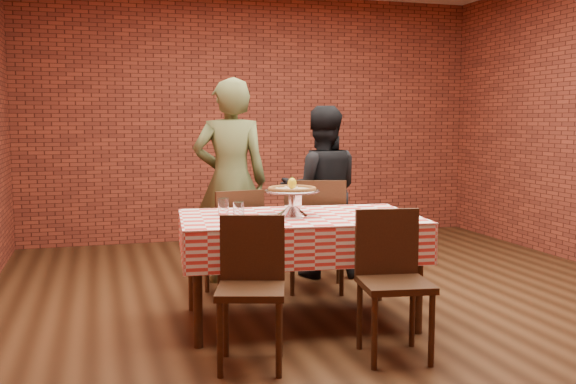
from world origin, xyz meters
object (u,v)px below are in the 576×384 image
object	(u,v)px
water_glass_right	(223,207)
chair_near_left	(251,294)
condiment_caddy	(293,200)
diner_olive	(231,181)
pizza	(292,190)
pizza_stand	(292,203)
chair_far_right	(316,234)
chair_near_right	(395,286)
table	(299,269)
chair_far_left	(233,242)
water_glass_left	(239,211)
diner_black	(321,192)

from	to	relation	value
water_glass_right	chair_near_left	size ratio (longest dim) A/B	0.14
condiment_caddy	diner_olive	bearing A→B (deg)	98.74
pizza	water_glass_right	bearing A→B (deg)	161.48
pizza_stand	chair_near_left	xyz separation A→B (m)	(-0.48, -0.76, -0.41)
pizza_stand	chair_near_left	bearing A→B (deg)	-122.05
chair_far_right	diner_olive	bearing A→B (deg)	-20.37
condiment_caddy	chair_near_right	xyz separation A→B (m)	(0.29, -1.15, -0.39)
pizza_stand	condiment_caddy	world-z (taller)	pizza_stand
table	chair_near_left	bearing A→B (deg)	-125.15
table	diner_olive	xyz separation A→B (m)	(-0.23, 1.27, 0.52)
water_glass_right	chair_near_right	distance (m)	1.37
water_glass_right	condiment_caddy	bearing A→B (deg)	13.69
water_glass_right	chair_far_right	distance (m)	1.14
chair_far_right	table	bearing A→B (deg)	80.40
pizza_stand	diner_olive	size ratio (longest dim) A/B	0.22
water_glass_right	chair_far_left	world-z (taller)	water_glass_right
table	water_glass_right	xyz separation A→B (m)	(-0.50, 0.18, 0.44)
water_glass_left	chair_far_left	xyz separation A→B (m)	(0.14, 0.88, -0.38)
chair_far_left	chair_far_right	bearing A→B (deg)	169.81
water_glass_left	pizza	bearing A→B (deg)	12.42
table	chair_far_left	distance (m)	0.87
chair_near_right	chair_far_left	xyz separation A→B (m)	(-0.64, 1.65, -0.00)
pizza	water_glass_right	size ratio (longest dim) A/B	2.87
chair_near_left	pizza_stand	bearing A→B (deg)	74.64
pizza_stand	water_glass_right	world-z (taller)	pizza_stand
chair_near_right	chair_far_left	bearing A→B (deg)	119.81
water_glass_right	pizza	bearing A→B (deg)	-18.52
pizza	chair_far_left	distance (m)	0.97
table	condiment_caddy	bearing A→B (deg)	80.81
condiment_caddy	pizza_stand	bearing A→B (deg)	-115.44
table	water_glass_left	distance (m)	0.63
pizza	chair_near_right	size ratio (longest dim) A/B	0.39
pizza_stand	water_glass_right	bearing A→B (deg)	161.48
chair_near_left	diner_black	distance (m)	2.31
chair_far_right	diner_black	bearing A→B (deg)	-96.46
water_glass_left	diner_olive	world-z (taller)	diner_olive
water_glass_right	diner_black	distance (m)	1.54
water_glass_right	chair_far_left	xyz separation A→B (m)	(0.19, 0.64, -0.38)
pizza	condiment_caddy	world-z (taller)	pizza
pizza	chair_far_right	size ratio (longest dim) A/B	0.36
water_glass_left	chair_near_left	distance (m)	0.78
chair_far_left	diner_olive	bearing A→B (deg)	-107.88
condiment_caddy	diner_black	bearing A→B (deg)	51.99
chair_far_right	condiment_caddy	bearing A→B (deg)	71.03
diner_olive	table	bearing A→B (deg)	108.53
table	pizza	world-z (taller)	pizza
pizza_stand	pizza	bearing A→B (deg)	0.00
water_glass_left	chair_near_right	world-z (taller)	chair_near_right
water_glass_left	chair_far_left	distance (m)	0.96
pizza_stand	water_glass_left	size ratio (longest dim) A/B	3.29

